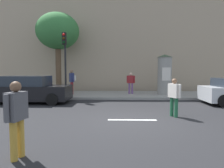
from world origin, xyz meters
name	(u,v)px	position (x,y,z in m)	size (l,w,h in m)	color
ground_plane	(132,120)	(0.00, 0.00, 0.00)	(80.00, 80.00, 0.00)	#232326
sidewalk_curb	(125,95)	(0.00, 7.00, 0.07)	(36.00, 4.00, 0.15)	gray
lane_markings	(132,120)	(0.00, 0.00, 0.00)	(25.80, 0.16, 0.01)	silver
building_backdrop	(123,34)	(0.00, 12.00, 5.37)	(36.00, 5.00, 10.74)	tan
traffic_light	(65,54)	(-3.87, 5.24, 2.89)	(0.24, 0.45, 4.05)	black
poster_column	(165,74)	(2.81, 6.82, 1.58)	(1.07, 1.07, 2.82)	gray
street_tree	(58,32)	(-5.04, 7.75, 4.75)	(3.21, 3.21, 6.03)	brown
pedestrian_tallest	(174,94)	(1.69, 0.57, 0.89)	(0.43, 0.59, 1.52)	#1E5938
pedestrian_in_red_top	(17,114)	(-2.61, -3.25, 0.94)	(0.32, 0.61, 1.61)	#B78C33
pedestrian_with_backpack	(72,80)	(-3.74, 6.60, 1.19)	(0.51, 0.52, 1.74)	maroon
pedestrian_with_bag	(131,81)	(0.44, 7.07, 1.06)	(0.59, 0.47, 1.54)	#724C84
parked_car_blue	(29,90)	(-5.59, 3.82, 0.74)	(4.54, 1.99, 1.53)	black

